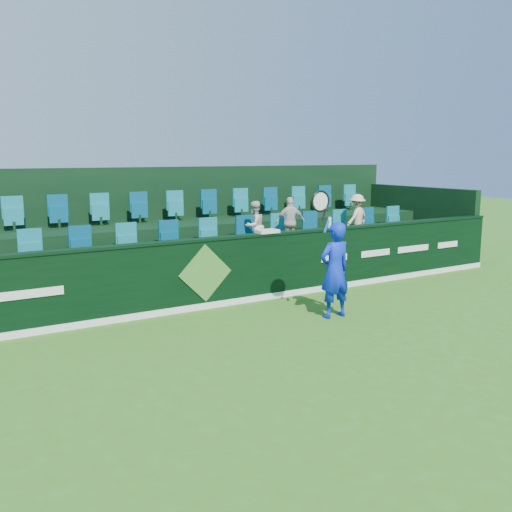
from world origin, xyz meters
TOP-DOWN VIEW (x-y plane):
  - ground at (0.00, 0.00)m, footprint 60.00×60.00m
  - sponsor_hoarding at (0.00, 4.00)m, footprint 16.00×0.25m
  - stand_tier_front at (0.00, 5.10)m, footprint 16.00×2.00m
  - stand_tier_back at (0.00, 7.00)m, footprint 16.00×1.80m
  - stand_rear at (0.00, 7.44)m, footprint 16.00×4.10m
  - seat_row_front at (0.00, 5.50)m, footprint 13.50×0.50m
  - seat_row_back at (0.00, 7.30)m, footprint 13.50×0.50m
  - tennis_player at (1.74, 2.21)m, footprint 0.99×0.42m
  - spectator_left at (1.83, 5.12)m, footprint 0.63×0.55m
  - spectator_middle at (2.79, 5.12)m, footprint 0.73×0.51m
  - spectator_right at (4.79, 5.12)m, footprint 0.83×0.63m
  - towel at (1.45, 4.00)m, footprint 0.44×0.29m
  - drinks_bottle at (3.04, 4.00)m, footprint 0.07×0.07m

SIDE VIEW (x-z plane):
  - ground at x=0.00m, z-range 0.00..0.00m
  - stand_tier_front at x=0.00m, z-range 0.00..0.80m
  - stand_tier_back at x=0.00m, z-range 0.00..1.30m
  - sponsor_hoarding at x=0.00m, z-range 0.00..1.35m
  - tennis_player at x=1.74m, z-range -0.30..2.06m
  - seat_row_front at x=0.00m, z-range 0.80..1.40m
  - stand_rear at x=0.00m, z-range -0.08..2.52m
  - spectator_left at x=1.83m, z-range 0.80..1.90m
  - spectator_right at x=4.79m, z-range 0.80..1.94m
  - spectator_middle at x=2.79m, z-range 0.80..1.95m
  - towel at x=1.45m, z-range 1.35..1.42m
  - drinks_bottle at x=3.04m, z-range 1.35..1.58m
  - seat_row_back at x=0.00m, z-range 1.30..1.90m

